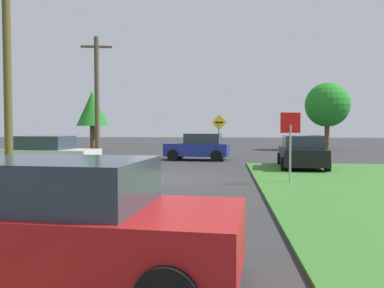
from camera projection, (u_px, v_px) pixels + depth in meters
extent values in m
plane|color=#343434|center=(163.00, 178.00, 15.94)|extent=(120.00, 120.00, 0.00)
cube|color=yellow|center=(101.00, 229.00, 7.97)|extent=(0.20, 14.00, 0.01)
cylinder|color=#9EA0A8|center=(290.00, 155.00, 14.12)|extent=(0.07, 0.07, 2.11)
cube|color=red|center=(290.00, 123.00, 14.08)|extent=(0.71, 0.17, 0.72)
cube|color=navy|center=(197.00, 150.00, 24.42)|extent=(4.00, 2.33, 0.76)
cube|color=#2D3842|center=(203.00, 138.00, 24.32)|extent=(2.27, 1.92, 0.60)
cylinder|color=black|center=(173.00, 155.00, 23.75)|extent=(0.70, 0.29, 0.68)
cylinder|color=black|center=(180.00, 153.00, 25.61)|extent=(0.70, 0.29, 0.68)
cylinder|color=black|center=(216.00, 156.00, 23.25)|extent=(0.70, 0.29, 0.68)
cylinder|color=black|center=(220.00, 154.00, 25.11)|extent=(0.70, 0.29, 0.68)
cube|color=black|center=(302.00, 156.00, 19.32)|extent=(2.29, 4.62, 0.76)
cube|color=#2D3842|center=(303.00, 142.00, 18.91)|extent=(1.90, 2.59, 0.60)
cylinder|color=black|center=(280.00, 159.00, 20.99)|extent=(0.27, 0.69, 0.68)
cylinder|color=black|center=(317.00, 159.00, 20.68)|extent=(0.27, 0.69, 0.68)
cylinder|color=black|center=(283.00, 164.00, 17.99)|extent=(0.27, 0.69, 0.68)
cylinder|color=black|center=(328.00, 165.00, 17.68)|extent=(0.27, 0.69, 0.68)
cube|color=silver|center=(49.00, 158.00, 18.07)|extent=(4.52, 2.34, 0.76)
cube|color=#2D3842|center=(43.00, 143.00, 18.09)|extent=(2.56, 1.89, 0.60)
cylinder|color=black|center=(88.00, 163.00, 18.66)|extent=(0.70, 0.30, 0.68)
cylinder|color=black|center=(69.00, 167.00, 16.90)|extent=(0.70, 0.30, 0.68)
cylinder|color=black|center=(32.00, 162.00, 19.26)|extent=(0.70, 0.30, 0.68)
cylinder|color=black|center=(7.00, 165.00, 17.50)|extent=(0.70, 0.30, 0.68)
cube|color=red|center=(76.00, 235.00, 5.17)|extent=(4.42, 2.38, 0.76)
cube|color=#2D3842|center=(56.00, 182.00, 5.19)|extent=(2.49, 1.97, 0.60)
cylinder|color=black|center=(199.00, 242.00, 5.89)|extent=(0.70, 0.28, 0.68)
cylinder|color=black|center=(21.00, 233.00, 6.40)|extent=(0.70, 0.28, 0.68)
cylinder|color=brown|center=(7.00, 50.00, 14.04)|extent=(0.28, 0.28, 9.46)
cylinder|color=brown|center=(97.00, 99.00, 23.42)|extent=(0.28, 0.28, 7.28)
cube|color=brown|center=(96.00, 47.00, 23.29)|extent=(1.79, 0.46, 0.12)
cylinder|color=slate|center=(219.00, 142.00, 23.45)|extent=(0.08, 0.08, 2.29)
cube|color=yellow|center=(219.00, 122.00, 23.40)|extent=(0.90, 0.19, 0.91)
cube|color=black|center=(219.00, 122.00, 23.40)|extent=(0.45, 0.12, 0.10)
cylinder|color=brown|center=(93.00, 138.00, 34.07)|extent=(0.45, 0.45, 2.12)
cone|color=#217B20|center=(92.00, 108.00, 33.96)|extent=(2.68, 2.68, 2.95)
cylinder|color=brown|center=(327.00, 136.00, 34.85)|extent=(0.41, 0.41, 2.41)
sphere|color=#1F8321|center=(327.00, 105.00, 34.73)|extent=(3.83, 3.83, 3.83)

